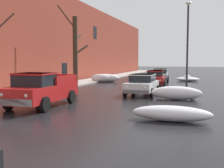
# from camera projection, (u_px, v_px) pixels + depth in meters

# --- Properties ---
(left_sidewalk_slab) EXTENTS (2.73, 80.00, 0.13)m
(left_sidewalk_slab) POSITION_uv_depth(u_px,v_px,m) (56.00, 87.00, 24.42)
(left_sidewalk_slab) COLOR #A8A399
(left_sidewalk_slab) RESTS_ON ground
(brick_townhouse_facade) EXTENTS (0.63, 80.00, 9.12)m
(brick_townhouse_facade) POSITION_uv_depth(u_px,v_px,m) (36.00, 35.00, 24.60)
(brick_townhouse_facade) COLOR brown
(brick_townhouse_facade) RESTS_ON ground
(snow_bank_near_corner_left) EXTENTS (2.80, 0.98, 0.88)m
(snow_bank_near_corner_left) POSITION_uv_depth(u_px,v_px,m) (107.00, 78.00, 30.80)
(snow_bank_near_corner_left) COLOR white
(snow_bank_near_corner_left) RESTS_ON ground
(snow_bank_along_left_kerb) EXTENTS (3.05, 0.93, 0.81)m
(snow_bank_along_left_kerb) POSITION_uv_depth(u_px,v_px,m) (177.00, 93.00, 17.17)
(snow_bank_along_left_kerb) COLOR white
(snow_bank_along_left_kerb) RESTS_ON ground
(snow_bank_near_corner_right) EXTENTS (3.12, 0.97, 0.61)m
(snow_bank_near_corner_right) POSITION_uv_depth(u_px,v_px,m) (170.00, 114.00, 11.15)
(snow_bank_near_corner_right) COLOR white
(snow_bank_near_corner_right) RESTS_ON ground
(snow_bank_along_right_kerb) EXTENTS (2.28, 1.00, 0.87)m
(snow_bank_along_right_kerb) POSITION_uv_depth(u_px,v_px,m) (102.00, 78.00, 30.65)
(snow_bank_along_right_kerb) COLOR white
(snow_bank_along_right_kerb) RESTS_ON ground
(snow_bank_far_right_pile) EXTENTS (2.59, 1.29, 0.71)m
(snow_bank_far_right_pile) POSITION_uv_depth(u_px,v_px,m) (187.00, 79.00, 31.91)
(snow_bank_far_right_pile) COLOR white
(snow_bank_far_right_pile) RESTS_ON ground
(bare_tree_mid_block) EXTENTS (1.70, 3.24, 6.96)m
(bare_tree_mid_block) POSITION_uv_depth(u_px,v_px,m) (75.00, 51.00, 24.99)
(bare_tree_mid_block) COLOR #382B1E
(bare_tree_mid_block) RESTS_ON ground
(pickup_truck_red_approaching_near_lane) EXTENTS (2.24, 4.90, 1.76)m
(pickup_truck_red_approaching_near_lane) POSITION_uv_depth(u_px,v_px,m) (41.00, 90.00, 14.55)
(pickup_truck_red_approaching_near_lane) COLOR red
(pickup_truck_red_approaching_near_lane) RESTS_ON ground
(sedan_white_parked_kerbside_close) EXTENTS (1.96, 3.98, 1.42)m
(sedan_white_parked_kerbside_close) POSITION_uv_depth(u_px,v_px,m) (142.00, 84.00, 19.56)
(sedan_white_parked_kerbside_close) COLOR silver
(sedan_white_parked_kerbside_close) RESTS_ON ground
(sedan_red_parked_kerbside_mid) EXTENTS (2.14, 4.24, 1.42)m
(sedan_red_parked_kerbside_mid) POSITION_uv_depth(u_px,v_px,m) (155.00, 78.00, 26.06)
(sedan_red_parked_kerbside_mid) COLOR red
(sedan_red_parked_kerbside_mid) RESTS_ON ground
(sedan_silver_parked_far_down_block) EXTENTS (2.15, 4.20, 1.42)m
(sedan_silver_parked_far_down_block) POSITION_uv_depth(u_px,v_px,m) (160.00, 75.00, 31.63)
(sedan_silver_parked_far_down_block) COLOR #B7B7BC
(sedan_silver_parked_far_down_block) RESTS_ON ground
(street_lamp_post) EXTENTS (0.44, 0.24, 6.68)m
(street_lamp_post) POSITION_uv_depth(u_px,v_px,m) (188.00, 42.00, 21.22)
(street_lamp_post) COLOR #28282D
(street_lamp_post) RESTS_ON ground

